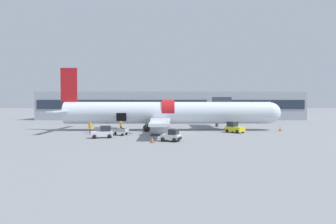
{
  "coord_description": "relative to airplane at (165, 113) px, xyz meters",
  "views": [
    {
      "loc": [
        -1.93,
        -48.97,
        4.75
      ],
      "look_at": [
        -1.36,
        0.48,
        3.33
      ],
      "focal_mm": 32.0,
      "sensor_mm": 36.0,
      "label": 1
    }
  ],
  "objects": [
    {
      "name": "baggage_cart_queued",
      "position": [
        -6.96,
        -8.36,
        -2.42
      ],
      "size": [
        3.6,
        2.29,
        1.13
      ],
      "color": "#B7BABF",
      "rests_on": "ground_plane"
    },
    {
      "name": "ground_crew_loader_b",
      "position": [
        -12.3,
        -4.01,
        -2.04
      ],
      "size": [
        0.64,
        0.49,
        1.82
      ],
      "color": "black",
      "rests_on": "ground_plane"
    },
    {
      "name": "jet_bridge_stub",
      "position": [
        10.46,
        6.46,
        1.35
      ],
      "size": [
        3.36,
        11.05,
        5.93
      ],
      "color": "#4C4C51",
      "rests_on": "ground_plane"
    },
    {
      "name": "baggage_tug_lead",
      "position": [
        11.17,
        -4.56,
        -2.24
      ],
      "size": [
        3.02,
        3.38,
        1.76
      ],
      "color": "yellow",
      "rests_on": "ground_plane"
    },
    {
      "name": "airplane",
      "position": [
        0.0,
        0.0,
        0.0
      ],
      "size": [
        40.39,
        32.32,
        10.99
      ],
      "color": "silver",
      "rests_on": "ground_plane"
    },
    {
      "name": "terminal_strip",
      "position": [
        1.78,
        36.7,
        1.05
      ],
      "size": [
        77.39,
        10.23,
        8.08
      ],
      "color": "#9EA3AD",
      "rests_on": "ground_plane"
    },
    {
      "name": "baggage_tug_rear",
      "position": [
        0.72,
        -15.66,
        -2.34
      ],
      "size": [
        2.72,
        2.45,
        1.56
      ],
      "color": "silver",
      "rests_on": "ground_plane"
    },
    {
      "name": "suitcase_on_tarmac_upright",
      "position": [
        -10.67,
        -7.09,
        -2.74
      ],
      "size": [
        0.4,
        0.28,
        0.61
      ],
      "color": "#721951",
      "rests_on": "ground_plane"
    },
    {
      "name": "baggage_tug_mid",
      "position": [
        -8.66,
        -11.87,
        -2.29
      ],
      "size": [
        3.27,
        2.24,
        1.68
      ],
      "color": "silver",
      "rests_on": "ground_plane"
    },
    {
      "name": "safety_cone_nose",
      "position": [
        19.9,
        -1.53,
        -2.65
      ],
      "size": [
        0.54,
        0.54,
        0.72
      ],
      "color": "black",
      "rests_on": "ground_plane"
    },
    {
      "name": "ground_crew_loader_a",
      "position": [
        -11.54,
        -6.99,
        -2.17
      ],
      "size": [
        0.53,
        0.49,
        1.57
      ],
      "color": "#2D2D33",
      "rests_on": "ground_plane"
    },
    {
      "name": "ground_plane",
      "position": [
        1.78,
        -3.98,
        -2.99
      ],
      "size": [
        500.0,
        500.0,
        0.0
      ],
      "primitive_type": "plane",
      "color": "gray"
    },
    {
      "name": "safety_cone_engine_left",
      "position": [
        -1.64,
        -16.94,
        -2.69
      ],
      "size": [
        0.47,
        0.47,
        0.65
      ],
      "color": "black",
      "rests_on": "ground_plane"
    },
    {
      "name": "ground_crew_driver",
      "position": [
        -7.45,
        -2.84,
        -2.06
      ],
      "size": [
        0.53,
        0.61,
        1.78
      ],
      "color": "#1E2338",
      "rests_on": "ground_plane"
    },
    {
      "name": "baggage_cart_loading",
      "position": [
        -9.77,
        -4.78,
        -2.49
      ],
      "size": [
        3.7,
        2.66,
        1.05
      ],
      "color": "#999BA0",
      "rests_on": "ground_plane"
    }
  ]
}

